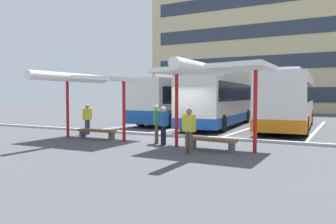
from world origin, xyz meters
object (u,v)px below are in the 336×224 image
object	(u,v)px
waiting_passenger_2	(87,117)
bench_1	(212,141)
coach_bus_1	(219,100)
coach_bus_2	(288,101)
bench_0	(97,132)
waiting_passenger_0	(157,121)
waiting_passenger_1	(163,123)
coach_bus_0	(182,101)
waiting_passenger_3	(189,128)
waiting_shelter_0	(90,79)
waiting_shelter_1	(211,71)

from	to	relation	value
waiting_passenger_2	bench_1	bearing A→B (deg)	-13.52
coach_bus_1	coach_bus_2	world-z (taller)	coach_bus_1
bench_0	bench_1	xyz separation A→B (m)	(5.89, -0.53, -0.00)
waiting_passenger_0	waiting_passenger_1	world-z (taller)	waiting_passenger_0
coach_bus_0	waiting_passenger_3	size ratio (longest dim) A/B	6.58
coach_bus_1	waiting_passenger_0	world-z (taller)	coach_bus_1
waiting_shelter_0	waiting_shelter_1	world-z (taller)	waiting_shelter_1
coach_bus_2	waiting_passenger_0	distance (m)	10.12
waiting_passenger_0	waiting_passenger_3	distance (m)	2.74
coach_bus_0	waiting_passenger_1	size ratio (longest dim) A/B	6.55
coach_bus_1	waiting_passenger_0	bearing A→B (deg)	-87.70
waiting_passenger_2	coach_bus_2	bearing A→B (deg)	42.25
waiting_shelter_1	waiting_passenger_1	distance (m)	3.05
waiting_passenger_3	bench_1	bearing A→B (deg)	66.97
waiting_shelter_1	waiting_passenger_1	xyz separation A→B (m)	(-2.24, 0.44, -2.03)
coach_bus_2	waiting_passenger_1	size ratio (longest dim) A/B	6.96
coach_bus_0	bench_1	size ratio (longest dim) A/B	5.31
waiting_passenger_0	waiting_passenger_1	xyz separation A→B (m)	(0.43, -0.18, -0.04)
waiting_shelter_0	bench_1	distance (m)	6.37
waiting_passenger_3	waiting_shelter_1	bearing A→B (deg)	65.37
waiting_passenger_2	waiting_passenger_3	xyz separation A→B (m)	(7.17, -2.88, 0.01)
waiting_passenger_2	waiting_passenger_3	distance (m)	7.72
coach_bus_0	waiting_passenger_0	world-z (taller)	coach_bus_0
waiting_shelter_0	waiting_passenger_2	bearing A→B (deg)	134.75
waiting_passenger_2	coach_bus_1	bearing A→B (deg)	58.71
waiting_passenger_1	waiting_passenger_3	bearing A→B (deg)	-38.11
coach_bus_2	waiting_shelter_1	size ratio (longest dim) A/B	2.35
coach_bus_2	bench_1	size ratio (longest dim) A/B	5.64
coach_bus_0	waiting_shelter_1	xyz separation A→B (m)	(6.43, -10.80, 1.32)
waiting_shelter_0	waiting_passenger_3	bearing A→B (deg)	-11.87
waiting_shelter_0	bench_1	xyz separation A→B (m)	(5.89, -0.10, -2.42)
coach_bus_2	waiting_shelter_1	bearing A→B (deg)	-97.00
bench_1	bench_0	bearing A→B (deg)	174.83
bench_0	bench_1	bearing A→B (deg)	-5.17
coach_bus_2	waiting_shelter_0	size ratio (longest dim) A/B	2.09
waiting_passenger_1	waiting_passenger_2	distance (m)	5.57
waiting_passenger_1	waiting_passenger_2	world-z (taller)	waiting_passenger_1
coach_bus_0	waiting_passenger_0	distance (m)	10.87
waiting_shelter_1	bench_1	world-z (taller)	waiting_shelter_1
bench_1	waiting_passenger_0	xyz separation A→B (m)	(-2.67, 0.54, 0.60)
waiting_shelter_1	bench_1	bearing A→B (deg)	90.00
bench_0	waiting_shelter_1	xyz separation A→B (m)	(5.89, -0.61, 2.59)
waiting_shelter_0	waiting_shelter_1	distance (m)	5.90
bench_1	coach_bus_0	bearing A→B (deg)	120.93
waiting_passenger_0	coach_bus_2	bearing A→B (deg)	67.32
waiting_passenger_2	waiting_passenger_3	bearing A→B (deg)	-21.89
coach_bus_0	waiting_shelter_1	world-z (taller)	coach_bus_0
bench_0	waiting_passenger_0	size ratio (longest dim) A/B	1.21
waiting_passenger_0	waiting_passenger_2	size ratio (longest dim) A/B	1.05
coach_bus_0	waiting_passenger_2	bearing A→B (deg)	-97.60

